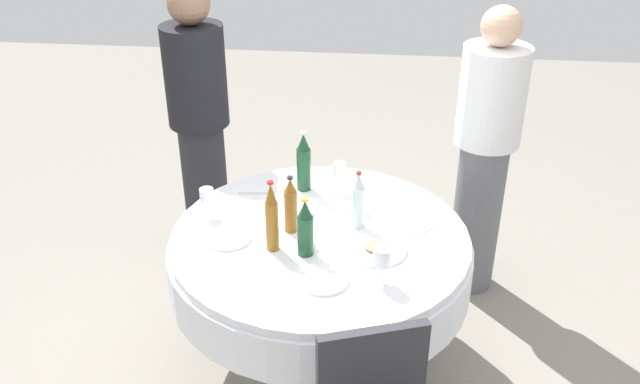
{
  "coord_description": "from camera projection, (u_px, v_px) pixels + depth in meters",
  "views": [
    {
      "loc": [
        0.28,
        -2.57,
        2.4
      ],
      "look_at": [
        0.0,
        0.0,
        0.96
      ],
      "focal_mm": 38.08,
      "sensor_mm": 36.0,
      "label": 1
    }
  ],
  "objects": [
    {
      "name": "wine_glass_east",
      "position": [
        207.0,
        196.0,
        3.15
      ],
      "size": [
        0.07,
        0.07,
        0.15
      ],
      "color": "white",
      "rests_on": "dining_table"
    },
    {
      "name": "bottle_amber_inner",
      "position": [
        272.0,
        218.0,
        2.89
      ],
      "size": [
        0.06,
        0.06,
        0.33
      ],
      "color": "#8C5619",
      "rests_on": "dining_table"
    },
    {
      "name": "knife_outer",
      "position": [
        256.0,
        193.0,
        3.39
      ],
      "size": [
        0.18,
        0.03,
        0.0
      ],
      "primitive_type": "cube",
      "rotation": [
        0.0,
        0.0,
        3.24
      ],
      "color": "silver",
      "rests_on": "dining_table"
    },
    {
      "name": "bottle_dark_green_east",
      "position": [
        304.0,
        163.0,
        3.36
      ],
      "size": [
        0.07,
        0.07,
        0.32
      ],
      "color": "#194728",
      "rests_on": "dining_table"
    },
    {
      "name": "wine_glass_rear",
      "position": [
        340.0,
        171.0,
        3.37
      ],
      "size": [
        0.06,
        0.06,
        0.15
      ],
      "color": "white",
      "rests_on": "dining_table"
    },
    {
      "name": "plate_front",
      "position": [
        324.0,
        279.0,
        2.75
      ],
      "size": [
        0.21,
        0.21,
        0.02
      ],
      "color": "white",
      "rests_on": "dining_table"
    },
    {
      "name": "plate_far",
      "position": [
        228.0,
        238.0,
        3.02
      ],
      "size": [
        0.2,
        0.2,
        0.02
      ],
      "color": "white",
      "rests_on": "dining_table"
    },
    {
      "name": "person_inner",
      "position": [
        200.0,
        123.0,
        3.83
      ],
      "size": [
        0.34,
        0.34,
        1.66
      ],
      "rotation": [
        0.0,
        0.0,
        0.72
      ],
      "color": "#26262B",
      "rests_on": "ground_plane"
    },
    {
      "name": "wine_glass_near",
      "position": [
        382.0,
        258.0,
        2.69
      ],
      "size": [
        0.07,
        0.07,
        0.17
      ],
      "color": "white",
      "rests_on": "dining_table"
    },
    {
      "name": "bottle_amber_rear",
      "position": [
        291.0,
        206.0,
        3.03
      ],
      "size": [
        0.06,
        0.06,
        0.28
      ],
      "color": "#8C5619",
      "rests_on": "dining_table"
    },
    {
      "name": "folded_napkin",
      "position": [
        302.0,
        207.0,
        3.25
      ],
      "size": [
        0.15,
        0.15,
        0.02
      ],
      "primitive_type": "cube",
      "rotation": [
        0.0,
        0.0,
        -0.13
      ],
      "color": "white",
      "rests_on": "dining_table"
    },
    {
      "name": "bottle_clear_mid",
      "position": [
        358.0,
        201.0,
        3.06
      ],
      "size": [
        0.06,
        0.06,
        0.28
      ],
      "color": "silver",
      "rests_on": "dining_table"
    },
    {
      "name": "knife_mid",
      "position": [
        423.0,
        232.0,
        3.08
      ],
      "size": [
        0.14,
        0.13,
        0.0
      ],
      "primitive_type": "cube",
      "rotation": [
        0.0,
        0.0,
        3.89
      ],
      "color": "silver",
      "rests_on": "dining_table"
    },
    {
      "name": "ground_plane",
      "position": [
        320.0,
        358.0,
        3.42
      ],
      "size": [
        10.0,
        10.0,
        0.0
      ],
      "primitive_type": "plane",
      "color": "gray"
    },
    {
      "name": "person_mid",
      "position": [
        485.0,
        152.0,
        3.57
      ],
      "size": [
        0.34,
        0.34,
        1.61
      ],
      "rotation": [
        0.0,
        0.0,
        -0.83
      ],
      "color": "slate",
      "rests_on": "ground_plane"
    },
    {
      "name": "bottle_dark_green_outer",
      "position": [
        305.0,
        228.0,
        2.87
      ],
      "size": [
        0.07,
        0.07,
        0.27
      ],
      "color": "#194728",
      "rests_on": "dining_table"
    },
    {
      "name": "plate_north",
      "position": [
        377.0,
        249.0,
        2.94
      ],
      "size": [
        0.26,
        0.26,
        0.04
      ],
      "color": "white",
      "rests_on": "dining_table"
    },
    {
      "name": "wine_glass_right",
      "position": [
        349.0,
        185.0,
        3.23
      ],
      "size": [
        0.07,
        0.07,
        0.16
      ],
      "color": "white",
      "rests_on": "dining_table"
    },
    {
      "name": "dining_table",
      "position": [
        320.0,
        261.0,
        3.13
      ],
      "size": [
        1.38,
        1.38,
        0.74
      ],
      "color": "white",
      "rests_on": "ground_plane"
    }
  ]
}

